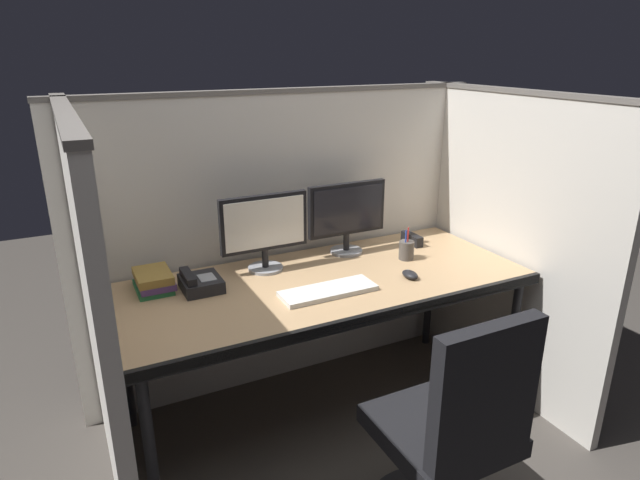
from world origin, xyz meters
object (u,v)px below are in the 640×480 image
Objects in this scene: computer_mouse at (410,275)px; monitor_right at (347,213)px; keyboard_main at (328,291)px; red_stapler at (412,239)px; office_chair at (447,460)px; book_stack at (154,281)px; desk at (326,290)px; pen_cup at (406,250)px; monitor_left at (264,227)px; desk_phone at (200,283)px.

monitor_right is at bearing 103.56° from computer_mouse.
keyboard_main is 2.87× the size of red_stapler.
computer_mouse is (0.42, -0.02, 0.01)m from keyboard_main.
office_chair is 1.42m from book_stack.
keyboard_main is (-0.32, -0.41, -0.20)m from monitor_right.
pen_cup is at bearing 7.17° from desk.
office_chair is at bearing -115.48° from pen_cup.
pen_cup is at bearing -15.19° from monitor_left.
keyboard_main is 0.42m from computer_mouse.
desk is at bearing 87.77° from office_chair.
book_stack reaches higher than red_stapler.
desk is 0.58m from desk_phone.
office_chair is at bearing -118.67° from red_stapler.
monitor_left is at bearing 128.96° from desk.
computer_mouse is 0.44× the size of book_stack.
office_chair is 1.10m from pen_cup.
desk_phone is at bearing 114.81° from office_chair.
office_chair is at bearing -54.51° from book_stack.
keyboard_main is at bearing -152.85° from red_stapler.
monitor_right is 0.48m from computer_mouse.
desk_phone is at bearing 163.58° from desk.
keyboard_main reaches higher than desk.
red_stapler is (1.20, 0.07, -0.01)m from desk_phone.
book_stack is (-0.68, 0.38, 0.03)m from keyboard_main.
desk is at bearing -18.92° from book_stack.
office_chair is (0.06, -0.85, -0.33)m from desk.
computer_mouse is at bearing -120.71° from pen_cup.
monitor_right reaches higher than desk.
desk is 0.40m from computer_mouse.
pen_cup is at bearing -132.54° from red_stapler.
red_stapler is at bearing -6.69° from monitor_right.
desk is 0.42m from monitor_left.
book_stack is at bearing 179.95° from monitor_left.
desk_phone is (-0.49, 0.29, 0.02)m from keyboard_main.
pen_cup reaches higher than book_stack.
monitor_left is 1.00× the size of keyboard_main.
monitor_left is 0.72m from computer_mouse.
desk is 4.42× the size of keyboard_main.
monitor_right is at bearing 1.73° from book_stack.
monitor_left reaches higher than computer_mouse.
desk is 0.50m from pen_cup.
book_stack is at bearing 179.36° from red_stapler.
red_stapler is at bearing 3.52° from desk_phone.
computer_mouse is 1.17m from book_stack.
monitor_right is at bearing 3.73° from monitor_left.
desk_phone is (-0.60, 1.01, 0.41)m from office_chair.
keyboard_main is 4.48× the size of computer_mouse.
red_stapler is (0.65, 0.23, 0.08)m from desk.
monitor_right reaches higher than keyboard_main.
keyboard_main is at bearing -29.03° from book_stack.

